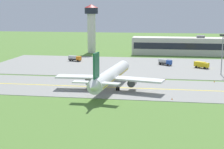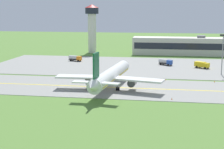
{
  "view_description": "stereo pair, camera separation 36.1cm",
  "coord_description": "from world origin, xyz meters",
  "px_view_note": "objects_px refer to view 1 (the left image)",
  "views": [
    {
      "loc": [
        13.87,
        -103.78,
        23.69
      ],
      "look_at": [
        -2.97,
        0.36,
        4.0
      ],
      "focal_mm": 56.78,
      "sensor_mm": 36.0,
      "label": 1
    },
    {
      "loc": [
        14.23,
        -103.72,
        23.69
      ],
      "look_at": [
        -2.97,
        0.36,
        4.0
      ],
      "focal_mm": 56.78,
      "sensor_mm": 36.0,
      "label": 2
    }
  ],
  "objects_px": {
    "airplane_lead": "(111,76)",
    "control_tower": "(91,24)",
    "apron_light_mast": "(222,49)",
    "service_truck_catering": "(165,62)",
    "service_truck_pushback": "(75,58)",
    "service_truck_fuel": "(201,64)"
  },
  "relations": [
    {
      "from": "control_tower",
      "to": "service_truck_catering",
      "type": "bearing_deg",
      "value": -43.63
    },
    {
      "from": "airplane_lead",
      "to": "apron_light_mast",
      "type": "xyz_separation_m",
      "value": [
        35.83,
        29.37,
        5.19
      ]
    },
    {
      "from": "service_truck_catering",
      "to": "service_truck_pushback",
      "type": "xyz_separation_m",
      "value": [
        -40.86,
        5.08,
        0.0
      ]
    },
    {
      "from": "airplane_lead",
      "to": "control_tower",
      "type": "xyz_separation_m",
      "value": [
        -24.85,
        86.74,
        11.55
      ]
    },
    {
      "from": "service_truck_fuel",
      "to": "service_truck_catering",
      "type": "height_order",
      "value": "service_truck_catering"
    },
    {
      "from": "service_truck_pushback",
      "to": "airplane_lead",
      "type": "bearing_deg",
      "value": -64.56
    },
    {
      "from": "airplane_lead",
      "to": "control_tower",
      "type": "height_order",
      "value": "control_tower"
    },
    {
      "from": "service_truck_pushback",
      "to": "service_truck_catering",
      "type": "bearing_deg",
      "value": -7.09
    },
    {
      "from": "service_truck_fuel",
      "to": "service_truck_pushback",
      "type": "relative_size",
      "value": 0.95
    },
    {
      "from": "service_truck_catering",
      "to": "service_truck_fuel",
      "type": "bearing_deg",
      "value": -20.12
    },
    {
      "from": "service_truck_pushback",
      "to": "apron_light_mast",
      "type": "relative_size",
      "value": 0.43
    },
    {
      "from": "airplane_lead",
      "to": "service_truck_catering",
      "type": "relative_size",
      "value": 6.5
    },
    {
      "from": "control_tower",
      "to": "apron_light_mast",
      "type": "distance_m",
      "value": 83.75
    },
    {
      "from": "service_truck_catering",
      "to": "control_tower",
      "type": "relative_size",
      "value": 0.24
    },
    {
      "from": "service_truck_catering",
      "to": "service_truck_pushback",
      "type": "height_order",
      "value": "same"
    },
    {
      "from": "service_truck_catering",
      "to": "service_truck_pushback",
      "type": "bearing_deg",
      "value": 172.91
    },
    {
      "from": "service_truck_fuel",
      "to": "apron_light_mast",
      "type": "distance_m",
      "value": 16.75
    },
    {
      "from": "airplane_lead",
      "to": "service_truck_catering",
      "type": "bearing_deg",
      "value": 72.28
    },
    {
      "from": "service_truck_fuel",
      "to": "service_truck_catering",
      "type": "xyz_separation_m",
      "value": [
        -14.56,
        5.33,
        0.0
      ]
    },
    {
      "from": "airplane_lead",
      "to": "service_truck_pushback",
      "type": "bearing_deg",
      "value": 115.44
    },
    {
      "from": "service_truck_catering",
      "to": "apron_light_mast",
      "type": "relative_size",
      "value": 0.42
    },
    {
      "from": "apron_light_mast",
      "to": "service_truck_fuel",
      "type": "bearing_deg",
      "value": 113.16
    }
  ]
}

